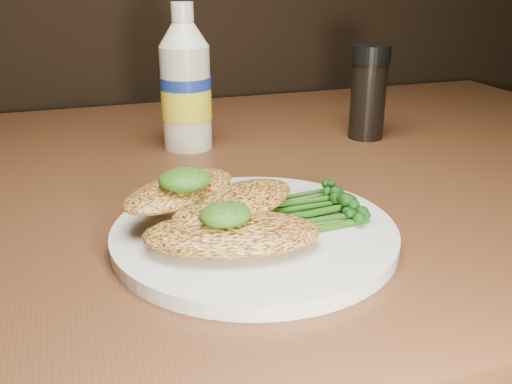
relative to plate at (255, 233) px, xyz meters
name	(u,v)px	position (x,y,z in m)	size (l,w,h in m)	color
plate	(255,233)	(0.00, 0.00, 0.00)	(0.26, 0.26, 0.01)	silver
chicken_front	(232,233)	(-0.03, -0.03, 0.02)	(0.15, 0.08, 0.02)	gold
chicken_mid	(235,203)	(-0.01, 0.01, 0.03)	(0.14, 0.07, 0.02)	gold
chicken_back	(180,190)	(-0.06, 0.04, 0.03)	(0.13, 0.06, 0.02)	gold
pesto_front	(225,214)	(-0.03, -0.03, 0.04)	(0.04, 0.04, 0.02)	#083808
pesto_back	(185,180)	(-0.06, 0.03, 0.05)	(0.05, 0.04, 0.02)	#083808
broccolini_bundle	(300,207)	(0.05, 0.01, 0.02)	(0.12, 0.09, 0.02)	#215412
mayo_bottle	(185,78)	(0.00, 0.30, 0.09)	(0.07, 0.07, 0.19)	beige
pepper_grinder	(368,93)	(0.26, 0.26, 0.06)	(0.05, 0.05, 0.13)	black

